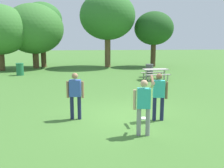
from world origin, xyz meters
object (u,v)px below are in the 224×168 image
object	(u,v)px
person_catcher	(159,93)
person_bystander	(144,103)
picnic_table_near	(155,72)
tree_broad_center	(34,29)
person_thrower	(75,93)
tree_back_left	(154,29)
tree_slender_mid	(108,16)
trash_can_further_along	(20,69)
tree_far_right	(42,20)
trash_can_beside_table	(149,70)
frisbee	(144,118)

from	to	relation	value
person_catcher	person_bystander	bearing A→B (deg)	-123.09
picnic_table_near	tree_broad_center	world-z (taller)	tree_broad_center
person_thrower	tree_back_left	distance (m)	18.61
tree_broad_center	tree_slender_mid	size ratio (longest dim) A/B	0.83
tree_back_left	person_catcher	bearing A→B (deg)	-104.82
person_thrower	tree_broad_center	world-z (taller)	tree_broad_center
tree_slender_mid	trash_can_further_along	bearing A→B (deg)	-144.16
person_catcher	tree_back_left	size ratio (longest dim) A/B	0.29
trash_can_further_along	tree_far_right	size ratio (longest dim) A/B	0.15
person_catcher	picnic_table_near	size ratio (longest dim) A/B	0.90
trash_can_further_along	person_catcher	bearing A→B (deg)	-57.58
picnic_table_near	tree_broad_center	bearing A→B (deg)	138.64
trash_can_further_along	trash_can_beside_table	bearing A→B (deg)	-10.67
person_thrower	person_bystander	bearing A→B (deg)	-40.38
frisbee	tree_slender_mid	bearing A→B (deg)	89.23
trash_can_beside_table	tree_slender_mid	world-z (taller)	tree_slender_mid
person_catcher	tree_back_left	xyz separation A→B (m)	(4.57, 17.27, 2.93)
tree_far_right	tree_slender_mid	bearing A→B (deg)	-5.11
trash_can_further_along	person_thrower	bearing A→B (deg)	-67.50
person_catcher	tree_slender_mid	world-z (taller)	tree_slender_mid
tree_back_left	person_bystander	bearing A→B (deg)	-106.22
person_catcher	tree_broad_center	distance (m)	18.83
trash_can_beside_table	trash_can_further_along	distance (m)	10.09
trash_can_beside_table	tree_far_right	distance (m)	12.66
tree_back_left	tree_far_right	bearing A→B (deg)	176.76
tree_far_right	tree_slender_mid	world-z (taller)	tree_slender_mid
person_bystander	frisbee	distance (m)	1.82
picnic_table_near	tree_slender_mid	world-z (taller)	tree_slender_mid
tree_slender_mid	tree_far_right	bearing A→B (deg)	174.89
person_catcher	tree_back_left	bearing A→B (deg)	75.18
person_thrower	tree_far_right	world-z (taller)	tree_far_right
person_bystander	trash_can_further_along	bearing A→B (deg)	117.14
person_thrower	tree_slender_mid	bearing A→B (deg)	81.11
trash_can_further_along	tree_back_left	distance (m)	13.70
tree_broad_center	tree_far_right	xyz separation A→B (m)	(0.62, 0.80, 0.90)
picnic_table_near	frisbee	bearing A→B (deg)	-108.40
trash_can_beside_table	tree_far_right	xyz separation A→B (m)	(-9.03, 7.81, 4.21)
picnic_table_near	tree_far_right	world-z (taller)	tree_far_right
frisbee	person_thrower	bearing A→B (deg)	175.14
frisbee	picnic_table_near	distance (m)	8.80
person_thrower	tree_slender_mid	distance (m)	17.57
tree_far_right	tree_back_left	size ratio (longest dim) A/B	1.15
person_catcher	tree_far_right	world-z (taller)	tree_far_right
trash_can_beside_table	person_bystander	bearing A→B (deg)	-105.44
person_catcher	tree_broad_center	world-z (taller)	tree_broad_center
person_thrower	tree_broad_center	distance (m)	17.49
person_thrower	tree_broad_center	xyz separation A→B (m)	(-4.51, 16.66, 2.85)
tree_back_left	tree_broad_center	bearing A→B (deg)	-179.23
person_thrower	tree_back_left	world-z (taller)	tree_back_left
trash_can_beside_table	tree_broad_center	xyz separation A→B (m)	(-9.65, 7.01, 3.31)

